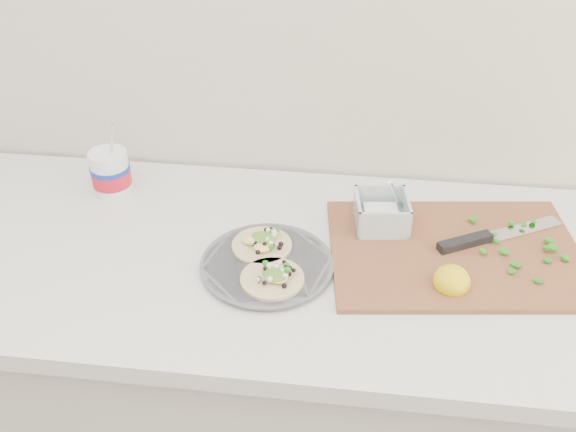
# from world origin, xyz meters

# --- Properties ---
(counter) EXTENTS (2.44, 0.66, 0.90)m
(counter) POSITION_xyz_m (0.00, 1.43, 0.45)
(counter) COLOR beige
(counter) RESTS_ON ground
(taco_plate) EXTENTS (0.27, 0.27, 0.04)m
(taco_plate) POSITION_xyz_m (0.22, 1.37, 0.92)
(taco_plate) COLOR #57575D
(taco_plate) RESTS_ON counter
(tub) EXTENTS (0.09, 0.09, 0.20)m
(tub) POSITION_xyz_m (-0.17, 1.59, 0.96)
(tub) COLOR white
(tub) RESTS_ON counter
(cutboard) EXTENTS (0.55, 0.41, 0.08)m
(cutboard) POSITION_xyz_m (0.59, 1.47, 0.92)
(cutboard) COLOR brown
(cutboard) RESTS_ON counter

